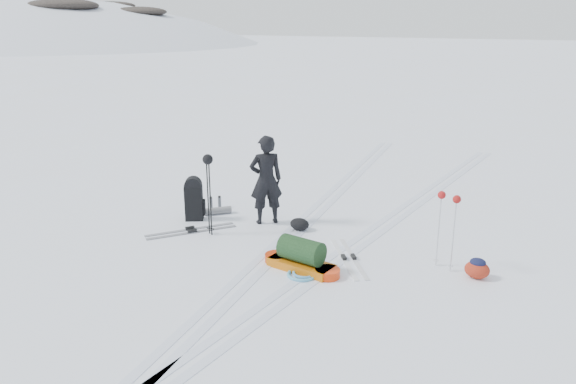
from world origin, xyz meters
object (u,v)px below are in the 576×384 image
object	(u,v)px
skier	(266,180)
expedition_rucksack	(197,200)
ski_poles_black	(208,169)
pulk_sled	(301,258)

from	to	relation	value
skier	expedition_rucksack	size ratio (longest dim) A/B	1.93
expedition_rucksack	ski_poles_black	distance (m)	1.24
expedition_rucksack	ski_poles_black	size ratio (longest dim) A/B	0.59
skier	expedition_rucksack	xyz separation A→B (m)	(-1.34, -0.40, -0.47)
skier	ski_poles_black	xyz separation A→B (m)	(-0.65, -0.99, 0.38)
ski_poles_black	pulk_sled	bearing A→B (deg)	-40.98
pulk_sled	ski_poles_black	distance (m)	2.47
expedition_rucksack	skier	bearing A→B (deg)	-11.78
skier	pulk_sled	bearing A→B (deg)	92.48
skier	expedition_rucksack	distance (m)	1.47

